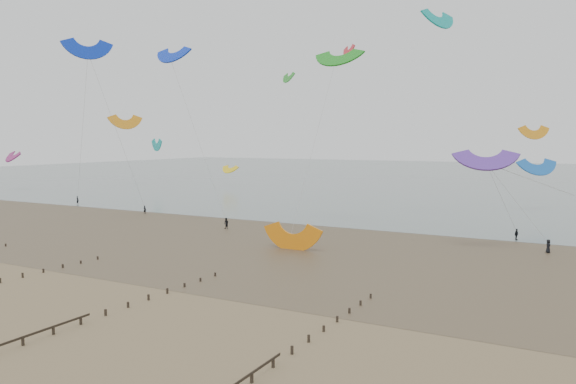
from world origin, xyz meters
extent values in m
plane|color=brown|center=(0.00, 0.00, 0.00)|extent=(500.00, 500.00, 0.00)
plane|color=#475654|center=(0.00, 200.00, 0.03)|extent=(500.00, 500.00, 0.00)
plane|color=#473A28|center=(0.00, 35.00, 0.01)|extent=(500.00, 500.00, 0.00)
ellipsoid|color=slate|center=(-18.00, 22.00, 0.01)|extent=(23.60, 14.36, 0.01)
ellipsoid|color=slate|center=(12.00, 38.00, 0.01)|extent=(33.64, 18.32, 0.01)
ellipsoid|color=slate|center=(-40.00, 40.00, 0.01)|extent=(26.95, 14.22, 0.01)
cube|color=black|center=(-32.00, 12.00, 0.17)|extent=(0.16, 0.16, 0.45)
cube|color=black|center=(-14.00, -1.16, 0.25)|extent=(0.16, 0.16, 0.59)
cube|color=black|center=(-14.00, 1.47, 0.23)|extent=(0.16, 0.16, 0.57)
cube|color=black|center=(-14.00, 4.11, 0.22)|extent=(0.16, 0.16, 0.54)
cube|color=black|center=(-14.00, 6.74, 0.20)|extent=(0.16, 0.16, 0.51)
cube|color=black|center=(-14.00, 9.37, 0.19)|extent=(0.16, 0.16, 0.48)
cube|color=black|center=(-14.00, 12.00, 0.17)|extent=(0.16, 0.16, 0.45)
cube|color=black|center=(4.00, -11.68, 0.31)|extent=(0.16, 0.16, 0.71)
cube|color=black|center=(4.00, -9.05, 0.29)|extent=(0.16, 0.16, 0.68)
cube|color=black|center=(4.00, -6.42, 0.28)|extent=(0.16, 0.16, 0.65)
cube|color=black|center=(4.00, -3.79, 0.26)|extent=(0.16, 0.16, 0.62)
cube|color=black|center=(4.00, -1.16, 0.25)|extent=(0.16, 0.16, 0.59)
cube|color=black|center=(4.00, 1.47, 0.23)|extent=(0.16, 0.16, 0.57)
cube|color=black|center=(4.00, 4.11, 0.22)|extent=(0.16, 0.16, 0.54)
cube|color=black|center=(4.00, 6.74, 0.20)|extent=(0.16, 0.16, 0.51)
cube|color=black|center=(4.00, 9.37, 0.19)|extent=(0.16, 0.16, 0.48)
cube|color=black|center=(4.00, 12.00, 0.17)|extent=(0.16, 0.16, 0.45)
cube|color=black|center=(22.00, -9.05, 0.29)|extent=(0.16, 0.16, 0.68)
cube|color=black|center=(22.00, -6.42, 0.28)|extent=(0.16, 0.16, 0.65)
cube|color=black|center=(22.00, -3.79, 0.26)|extent=(0.16, 0.16, 0.62)
cube|color=black|center=(22.00, -1.16, 0.25)|extent=(0.16, 0.16, 0.59)
cube|color=black|center=(22.00, 1.47, 0.23)|extent=(0.16, 0.16, 0.57)
cube|color=black|center=(22.00, 4.11, 0.22)|extent=(0.16, 0.16, 0.54)
cube|color=black|center=(22.00, 6.74, 0.20)|extent=(0.16, 0.16, 0.51)
cube|color=black|center=(22.00, 9.37, 0.19)|extent=(0.16, 0.16, 0.48)
cube|color=black|center=(22.00, 12.00, 0.17)|extent=(0.16, 0.16, 0.45)
imported|color=black|center=(-39.27, 47.71, 0.85)|extent=(0.65, 0.45, 1.70)
imported|color=black|center=(-13.68, 39.59, 0.94)|extent=(1.06, 0.91, 1.87)
imported|color=black|center=(35.22, 43.42, 0.91)|extent=(0.80, 1.02, 1.82)
imported|color=black|center=(30.39, 51.57, 0.86)|extent=(0.74, 1.09, 1.72)
imported|color=black|center=(-64.82, 53.05, 0.93)|extent=(0.72, 0.50, 1.87)
imported|color=black|center=(2.83, 31.60, 0.79)|extent=(1.00, 1.18, 1.58)
camera|label=1|loc=(39.87, -37.26, 14.95)|focal=35.00mm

